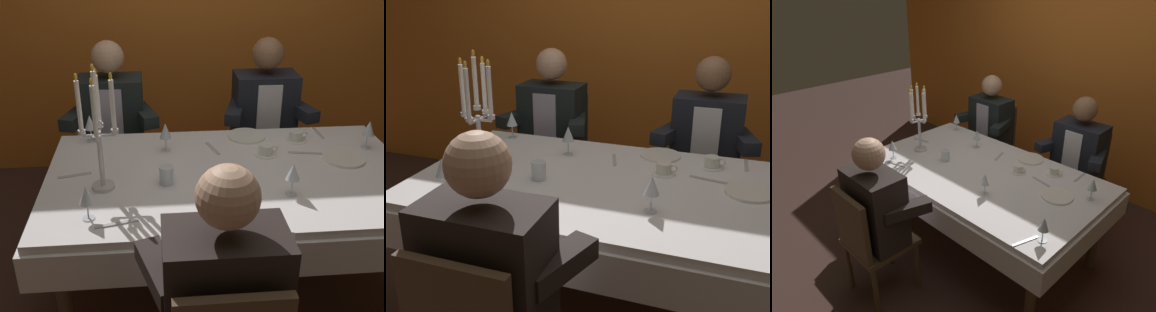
% 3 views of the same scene
% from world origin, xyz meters
% --- Properties ---
extents(ground_plane, '(12.00, 12.00, 0.00)m').
position_xyz_m(ground_plane, '(0.00, 0.00, 0.00)').
color(ground_plane, '#402924').
extents(back_wall, '(6.00, 0.12, 2.70)m').
position_xyz_m(back_wall, '(0.00, 1.66, 1.35)').
color(back_wall, orange).
rests_on(back_wall, ground_plane).
extents(dining_table, '(1.94, 1.14, 0.74)m').
position_xyz_m(dining_table, '(0.00, 0.00, 0.62)').
color(dining_table, white).
rests_on(dining_table, ground_plane).
extents(candelabra, '(0.19, 0.19, 0.62)m').
position_xyz_m(candelabra, '(-0.64, -0.10, 1.04)').
color(candelabra, silver).
rests_on(candelabra, dining_table).
extents(dinner_plate_0, '(0.22, 0.22, 0.01)m').
position_xyz_m(dinner_plate_0, '(0.17, 0.44, 0.75)').
color(dinner_plate_0, white).
rests_on(dinner_plate_0, dining_table).
extents(dinner_plate_1, '(0.23, 0.23, 0.01)m').
position_xyz_m(dinner_plate_1, '(0.64, 0.09, 0.75)').
color(dinner_plate_1, white).
rests_on(dinner_plate_1, dining_table).
extents(wine_glass_0, '(0.07, 0.07, 0.16)m').
position_xyz_m(wine_glass_0, '(-0.76, 0.46, 0.85)').
color(wine_glass_0, silver).
rests_on(wine_glass_0, dining_table).
extents(wine_glass_3, '(0.07, 0.07, 0.16)m').
position_xyz_m(wine_glass_3, '(-0.33, 0.29, 0.86)').
color(wine_glass_3, silver).
rests_on(wine_glass_3, dining_table).
extents(wine_glass_4, '(0.07, 0.07, 0.16)m').
position_xyz_m(wine_glass_4, '(0.25, -0.24, 0.85)').
color(wine_glass_4, silver).
rests_on(wine_glass_4, dining_table).
extents(wine_glass_5, '(0.07, 0.07, 0.16)m').
position_xyz_m(wine_glass_5, '(-0.69, -0.37, 0.85)').
color(wine_glass_5, silver).
rests_on(wine_glass_5, dining_table).
extents(water_tumbler_0, '(0.07, 0.07, 0.09)m').
position_xyz_m(water_tumbler_0, '(-0.34, -0.09, 0.79)').
color(water_tumbler_0, silver).
rests_on(water_tumbler_0, dining_table).
extents(coffee_cup_0, '(0.13, 0.12, 0.06)m').
position_xyz_m(coffee_cup_0, '(0.23, 0.19, 0.77)').
color(coffee_cup_0, white).
rests_on(coffee_cup_0, dining_table).
extents(coffee_cup_1, '(0.13, 0.12, 0.06)m').
position_xyz_m(coffee_cup_1, '(0.45, 0.36, 0.77)').
color(coffee_cup_1, white).
rests_on(coffee_cup_1, dining_table).
extents(fork_1, '(0.07, 0.17, 0.01)m').
position_xyz_m(fork_1, '(-0.06, 0.29, 0.74)').
color(fork_1, '#B7B7BC').
rests_on(fork_1, dining_table).
extents(spoon_2, '(0.17, 0.06, 0.01)m').
position_xyz_m(spoon_2, '(-0.80, 0.03, 0.74)').
color(spoon_2, '#B7B7BC').
rests_on(spoon_2, dining_table).
extents(knife_3, '(0.19, 0.05, 0.01)m').
position_xyz_m(knife_3, '(0.45, 0.18, 0.74)').
color(knife_3, '#B7B7BC').
rests_on(knife_3, dining_table).
extents(knife_4, '(0.19, 0.06, 0.01)m').
position_xyz_m(knife_4, '(-0.56, -0.42, 0.74)').
color(knife_4, '#B7B7BC').
rests_on(knife_4, dining_table).
extents(fork_5, '(0.03, 0.17, 0.01)m').
position_xyz_m(fork_5, '(0.62, 0.45, 0.74)').
color(fork_5, '#B7B7BC').
rests_on(fork_5, dining_table).
extents(seated_diner_0, '(0.63, 0.48, 1.24)m').
position_xyz_m(seated_diner_0, '(-0.67, 0.89, 0.74)').
color(seated_diner_0, brown).
rests_on(seated_diner_0, ground_plane).
extents(seated_diner_1, '(0.63, 0.48, 1.24)m').
position_xyz_m(seated_diner_1, '(-0.17, -0.89, 0.74)').
color(seated_diner_1, brown).
rests_on(seated_diner_1, ground_plane).
extents(seated_diner_2, '(0.63, 0.48, 1.24)m').
position_xyz_m(seated_diner_2, '(0.38, 0.89, 0.74)').
color(seated_diner_2, brown).
rests_on(seated_diner_2, ground_plane).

